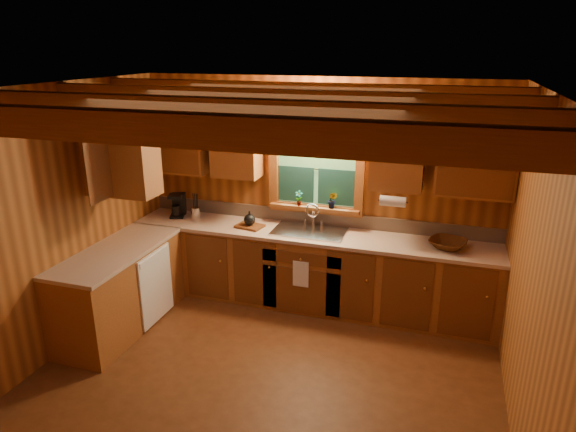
# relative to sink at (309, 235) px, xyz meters

# --- Properties ---
(room) EXTENTS (4.20, 4.20, 4.20)m
(room) POSITION_rel_sink_xyz_m (0.00, -1.60, 0.44)
(room) COLOR #5B3116
(room) RESTS_ON ground
(ceiling_beams) EXTENTS (4.20, 2.54, 0.18)m
(ceiling_beams) POSITION_rel_sink_xyz_m (0.00, -1.60, 1.63)
(ceiling_beams) COLOR brown
(ceiling_beams) RESTS_ON room
(base_cabinets) EXTENTS (4.20, 2.22, 0.86)m
(base_cabinets) POSITION_rel_sink_xyz_m (-0.49, -0.32, -0.43)
(base_cabinets) COLOR brown
(base_cabinets) RESTS_ON ground
(countertop) EXTENTS (4.20, 2.24, 0.04)m
(countertop) POSITION_rel_sink_xyz_m (-0.48, -0.31, 0.02)
(countertop) COLOR tan
(countertop) RESTS_ON base_cabinets
(backsplash) EXTENTS (4.20, 0.02, 0.16)m
(backsplash) POSITION_rel_sink_xyz_m (0.00, 0.28, 0.12)
(backsplash) COLOR tan
(backsplash) RESTS_ON room
(dishwasher_panel) EXTENTS (0.02, 0.60, 0.80)m
(dishwasher_panel) POSITION_rel_sink_xyz_m (-1.47, -0.92, -0.43)
(dishwasher_panel) COLOR white
(dishwasher_panel) RESTS_ON base_cabinets
(upper_cabinets) EXTENTS (4.19, 1.77, 0.78)m
(upper_cabinets) POSITION_rel_sink_xyz_m (-0.56, -0.18, 0.98)
(upper_cabinets) COLOR brown
(upper_cabinets) RESTS_ON room
(window) EXTENTS (1.12, 0.08, 1.00)m
(window) POSITION_rel_sink_xyz_m (0.00, 0.26, 0.67)
(window) COLOR brown
(window) RESTS_ON room
(window_sill) EXTENTS (1.06, 0.14, 0.04)m
(window_sill) POSITION_rel_sink_xyz_m (0.00, 0.22, 0.26)
(window_sill) COLOR brown
(window_sill) RESTS_ON room
(wall_sconce) EXTENTS (0.45, 0.21, 0.17)m
(wall_sconce) POSITION_rel_sink_xyz_m (0.00, 0.14, 1.31)
(wall_sconce) COLOR black
(wall_sconce) RESTS_ON room
(paper_towel_roll) EXTENTS (0.27, 0.11, 0.11)m
(paper_towel_roll) POSITION_rel_sink_xyz_m (0.92, -0.07, 0.51)
(paper_towel_roll) COLOR white
(paper_towel_roll) RESTS_ON upper_cabinets
(dish_towel) EXTENTS (0.18, 0.01, 0.30)m
(dish_towel) POSITION_rel_sink_xyz_m (0.00, -0.34, -0.34)
(dish_towel) COLOR white
(dish_towel) RESTS_ON base_cabinets
(sink) EXTENTS (0.82, 0.48, 0.43)m
(sink) POSITION_rel_sink_xyz_m (0.00, 0.00, 0.00)
(sink) COLOR silver
(sink) RESTS_ON countertop
(coffee_maker) EXTENTS (0.16, 0.21, 0.29)m
(coffee_maker) POSITION_rel_sink_xyz_m (-1.70, 0.04, 0.19)
(coffee_maker) COLOR black
(coffee_maker) RESTS_ON countertop
(utensil_crock) EXTENTS (0.11, 0.11, 0.32)m
(utensil_crock) POSITION_rel_sink_xyz_m (-1.45, 0.03, 0.12)
(utensil_crock) COLOR silver
(utensil_crock) RESTS_ON countertop
(cutting_board) EXTENTS (0.34, 0.27, 0.03)m
(cutting_board) POSITION_rel_sink_xyz_m (-0.70, -0.07, 0.06)
(cutting_board) COLOR #613214
(cutting_board) RESTS_ON countertop
(teakettle) EXTENTS (0.13, 0.13, 0.17)m
(teakettle) POSITION_rel_sink_xyz_m (-0.70, -0.07, 0.14)
(teakettle) COLOR black
(teakettle) RESTS_ON cutting_board
(wicker_basket) EXTENTS (0.47, 0.47, 0.09)m
(wicker_basket) POSITION_rel_sink_xyz_m (1.51, -0.03, 0.09)
(wicker_basket) COLOR #48230C
(wicker_basket) RESTS_ON countertop
(potted_plant_left) EXTENTS (0.10, 0.06, 0.18)m
(potted_plant_left) POSITION_rel_sink_xyz_m (-0.18, 0.19, 0.37)
(potted_plant_left) COLOR #613214
(potted_plant_left) RESTS_ON window_sill
(potted_plant_right) EXTENTS (0.12, 0.10, 0.20)m
(potted_plant_right) POSITION_rel_sink_xyz_m (0.22, 0.20, 0.38)
(potted_plant_right) COLOR #613214
(potted_plant_right) RESTS_ON window_sill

